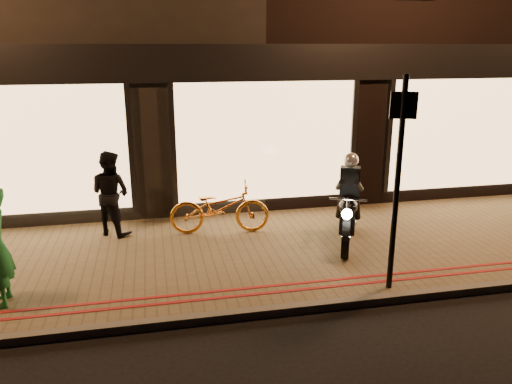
# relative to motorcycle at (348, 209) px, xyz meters

# --- Properties ---
(ground) EXTENTS (90.00, 90.00, 0.00)m
(ground) POSITION_rel_motorcycle_xyz_m (-1.03, -2.03, -0.73)
(ground) COLOR black
(ground) RESTS_ON ground
(sidewalk) EXTENTS (50.00, 4.00, 0.12)m
(sidewalk) POSITION_rel_motorcycle_xyz_m (-1.03, -0.03, -0.67)
(sidewalk) COLOR brown
(sidewalk) RESTS_ON ground
(kerb_stone) EXTENTS (50.00, 0.14, 0.12)m
(kerb_stone) POSITION_rel_motorcycle_xyz_m (-1.03, -1.98, -0.67)
(kerb_stone) COLOR #59544C
(kerb_stone) RESTS_ON ground
(red_kerb_lines) EXTENTS (50.00, 0.26, 0.01)m
(red_kerb_lines) POSITION_rel_motorcycle_xyz_m (-1.03, -1.48, -0.61)
(red_kerb_lines) COLOR maroon
(red_kerb_lines) RESTS_ON sidewalk
(building_row) EXTENTS (48.00, 10.11, 8.50)m
(building_row) POSITION_rel_motorcycle_xyz_m (-1.03, 6.96, 3.51)
(building_row) COLOR black
(building_row) RESTS_ON ground
(motorcycle) EXTENTS (0.94, 1.82, 1.59)m
(motorcycle) POSITION_rel_motorcycle_xyz_m (0.00, 0.00, 0.00)
(motorcycle) COLOR black
(motorcycle) RESTS_ON sidewalk
(sign_post) EXTENTS (0.34, 0.14, 3.00)m
(sign_post) POSITION_rel_motorcycle_xyz_m (-0.06, -1.76, 1.06)
(sign_post) COLOR black
(sign_post) RESTS_ON sidewalk
(bicycle_gold) EXTENTS (1.89, 0.84, 0.96)m
(bicycle_gold) POSITION_rel_motorcycle_xyz_m (-2.13, 0.94, -0.14)
(bicycle_gold) COLOR orange
(bicycle_gold) RESTS_ON sidewalk
(person_dark) EXTENTS (0.96, 0.92, 1.56)m
(person_dark) POSITION_rel_motorcycle_xyz_m (-4.07, 1.29, 0.16)
(person_dark) COLOR black
(person_dark) RESTS_ON sidewalk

